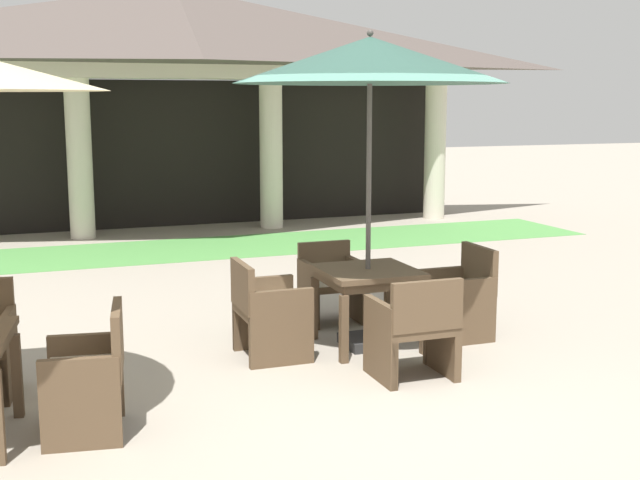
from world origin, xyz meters
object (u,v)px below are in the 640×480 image
(patio_table_near_foreground, at_px, (368,280))
(patio_umbrella_near_foreground, at_px, (370,63))
(patio_chair_near_foreground_north, at_px, (331,284))
(patio_chair_near_foreground_west, at_px, (268,311))
(patio_chair_near_foreground_south, at_px, (414,329))
(patio_chair_mid_left_east, at_px, (89,376))
(patio_chair_near_foreground_east, at_px, (460,296))

(patio_table_near_foreground, height_order, patio_umbrella_near_foreground, patio_umbrella_near_foreground)
(patio_table_near_foreground, xyz_separation_m, patio_umbrella_near_foreground, (0.00, 0.00, 1.98))
(patio_umbrella_near_foreground, bearing_deg, patio_chair_near_foreground_north, 89.19)
(patio_table_near_foreground, height_order, patio_chair_near_foreground_west, patio_chair_near_foreground_west)
(patio_chair_near_foreground_south, bearing_deg, patio_chair_mid_left_east, -173.97)
(patio_table_near_foreground, xyz_separation_m, patio_chair_mid_left_east, (-2.64, -1.21, -0.23))
(patio_chair_near_foreground_south, relative_size, patio_chair_near_foreground_west, 0.99)
(patio_chair_near_foreground_south, xyz_separation_m, patio_chair_mid_left_east, (-2.63, -0.24, -0.01))
(patio_table_near_foreground, bearing_deg, patio_chair_near_foreground_north, 89.19)
(patio_chair_near_foreground_south, bearing_deg, patio_table_near_foreground, 90.00)
(patio_table_near_foreground, bearing_deg, patio_chair_near_foreground_east, -0.81)
(patio_chair_near_foreground_south, xyz_separation_m, patio_chair_near_foreground_west, (-0.96, 0.99, -0.00))
(patio_chair_near_foreground_east, bearing_deg, patio_chair_near_foreground_west, 90.00)
(patio_chair_near_foreground_south, distance_m, patio_chair_mid_left_east, 2.64)
(patio_umbrella_near_foreground, distance_m, patio_chair_near_foreground_east, 2.42)
(patio_chair_near_foreground_north, xyz_separation_m, patio_chair_near_foreground_east, (0.96, -0.98, 0.01))
(patio_chair_mid_left_east, bearing_deg, patio_umbrella_near_foreground, -56.29)
(patio_chair_near_foreground_east, relative_size, patio_chair_near_foreground_west, 1.01)
(patio_umbrella_near_foreground, xyz_separation_m, patio_chair_near_foreground_north, (0.01, 0.97, -2.22))
(patio_chair_near_foreground_east, bearing_deg, patio_umbrella_near_foreground, 90.00)
(patio_umbrella_near_foreground, relative_size, patio_chair_near_foreground_west, 3.30)
(patio_chair_near_foreground_west, height_order, patio_chair_mid_left_east, patio_chair_mid_left_east)
(patio_chair_near_foreground_east, distance_m, patio_chair_mid_left_east, 3.81)
(patio_chair_near_foreground_south, xyz_separation_m, patio_chair_near_foreground_east, (0.99, 0.96, -0.01))
(patio_chair_near_foreground_west, bearing_deg, patio_chair_mid_left_east, -52.93)
(patio_chair_near_foreground_north, bearing_deg, patio_chair_near_foreground_east, 135.20)
(patio_chair_near_foreground_west, relative_size, patio_chair_mid_left_east, 0.98)
(patio_table_near_foreground, height_order, patio_chair_near_foreground_south, patio_chair_near_foreground_south)
(patio_umbrella_near_foreground, bearing_deg, patio_chair_near_foreground_west, 179.19)
(patio_chair_near_foreground_east, bearing_deg, patio_chair_near_foreground_south, 134.91)
(patio_umbrella_near_foreground, xyz_separation_m, patio_chair_near_foreground_east, (0.97, -0.01, -2.21))
(patio_table_near_foreground, relative_size, patio_chair_near_foreground_west, 0.99)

